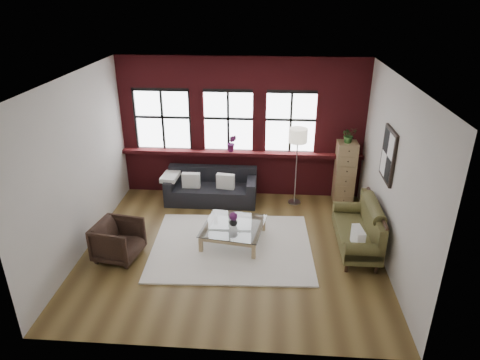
# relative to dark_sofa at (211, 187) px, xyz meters

# --- Properties ---
(floor) EXTENTS (5.50, 5.50, 0.00)m
(floor) POSITION_rel_dark_sofa_xyz_m (0.65, -1.90, -0.37)
(floor) COLOR brown
(floor) RESTS_ON ground
(ceiling) EXTENTS (5.50, 5.50, 0.00)m
(ceiling) POSITION_rel_dark_sofa_xyz_m (0.65, -1.90, 2.83)
(ceiling) COLOR white
(ceiling) RESTS_ON ground
(wall_back) EXTENTS (5.50, 0.00, 5.50)m
(wall_back) POSITION_rel_dark_sofa_xyz_m (0.65, 0.60, 1.23)
(wall_back) COLOR beige
(wall_back) RESTS_ON ground
(wall_front) EXTENTS (5.50, 0.00, 5.50)m
(wall_front) POSITION_rel_dark_sofa_xyz_m (0.65, -4.40, 1.23)
(wall_front) COLOR beige
(wall_front) RESTS_ON ground
(wall_left) EXTENTS (0.00, 5.00, 5.00)m
(wall_left) POSITION_rel_dark_sofa_xyz_m (-2.10, -1.90, 1.23)
(wall_left) COLOR beige
(wall_left) RESTS_ON ground
(wall_right) EXTENTS (0.00, 5.00, 5.00)m
(wall_right) POSITION_rel_dark_sofa_xyz_m (3.40, -1.90, 1.23)
(wall_right) COLOR beige
(wall_right) RESTS_ON ground
(brick_backwall) EXTENTS (5.50, 0.12, 3.20)m
(brick_backwall) POSITION_rel_dark_sofa_xyz_m (0.65, 0.54, 1.23)
(brick_backwall) COLOR maroon
(brick_backwall) RESTS_ON floor
(sill_ledge) EXTENTS (5.50, 0.30, 0.08)m
(sill_ledge) POSITION_rel_dark_sofa_xyz_m (0.65, 0.45, 0.67)
(sill_ledge) COLOR maroon
(sill_ledge) RESTS_ON brick_backwall
(window_left) EXTENTS (1.38, 0.10, 1.50)m
(window_left) POSITION_rel_dark_sofa_xyz_m (-1.15, 0.55, 1.38)
(window_left) COLOR black
(window_left) RESTS_ON brick_backwall
(window_mid) EXTENTS (1.38, 0.10, 1.50)m
(window_mid) POSITION_rel_dark_sofa_xyz_m (0.35, 0.55, 1.38)
(window_mid) COLOR black
(window_mid) RESTS_ON brick_backwall
(window_right) EXTENTS (1.38, 0.10, 1.50)m
(window_right) POSITION_rel_dark_sofa_xyz_m (1.75, 0.55, 1.38)
(window_right) COLOR black
(window_right) RESTS_ON brick_backwall
(wall_poster) EXTENTS (0.05, 0.74, 0.94)m
(wall_poster) POSITION_rel_dark_sofa_xyz_m (3.37, -1.60, 1.48)
(wall_poster) COLOR black
(wall_poster) RESTS_ON wall_right
(shag_rug) EXTENTS (3.09, 2.48, 0.03)m
(shag_rug) POSITION_rel_dark_sofa_xyz_m (0.64, -1.87, -0.35)
(shag_rug) COLOR white
(shag_rug) RESTS_ON floor
(dark_sofa) EXTENTS (2.04, 0.83, 0.74)m
(dark_sofa) POSITION_rel_dark_sofa_xyz_m (0.00, 0.00, 0.00)
(dark_sofa) COLOR black
(dark_sofa) RESTS_ON floor
(pillow_a) EXTENTS (0.40, 0.14, 0.34)m
(pillow_a) POSITION_rel_dark_sofa_xyz_m (-0.44, -0.10, 0.19)
(pillow_a) COLOR white
(pillow_a) RESTS_ON dark_sofa
(pillow_b) EXTENTS (0.42, 0.20, 0.34)m
(pillow_b) POSITION_rel_dark_sofa_xyz_m (0.34, -0.10, 0.19)
(pillow_b) COLOR white
(pillow_b) RESTS_ON dark_sofa
(vintage_settee) EXTENTS (0.76, 1.72, 0.91)m
(vintage_settee) POSITION_rel_dark_sofa_xyz_m (2.95, -1.75, 0.09)
(vintage_settee) COLOR #4B4723
(vintage_settee) RESTS_ON floor
(pillow_settee) EXTENTS (0.19, 0.39, 0.34)m
(pillow_settee) POSITION_rel_dark_sofa_xyz_m (2.87, -2.27, 0.20)
(pillow_settee) COLOR white
(pillow_settee) RESTS_ON vintage_settee
(armchair) EXTENTS (0.89, 0.87, 0.70)m
(armchair) POSITION_rel_dark_sofa_xyz_m (-1.37, -2.34, -0.02)
(armchair) COLOR black
(armchair) RESTS_ON floor
(coffee_table) EXTENTS (1.28, 1.28, 0.38)m
(coffee_table) POSITION_rel_dark_sofa_xyz_m (0.66, -1.68, -0.19)
(coffee_table) COLOR #9E8156
(coffee_table) RESTS_ON shag_rug
(vase) EXTENTS (0.20, 0.20, 0.17)m
(vase) POSITION_rel_dark_sofa_xyz_m (0.66, -1.68, 0.08)
(vase) COLOR #B2B2B2
(vase) RESTS_ON coffee_table
(flowers) EXTENTS (0.16, 0.16, 0.16)m
(flowers) POSITION_rel_dark_sofa_xyz_m (0.66, -1.68, 0.19)
(flowers) COLOR #5A1E55
(flowers) RESTS_ON vase
(drawer_chest) EXTENTS (0.44, 0.44, 1.42)m
(drawer_chest) POSITION_rel_dark_sofa_xyz_m (3.01, 0.25, 0.34)
(drawer_chest) COLOR #9E8156
(drawer_chest) RESTS_ON floor
(potted_plant_top) EXTENTS (0.38, 0.35, 0.35)m
(potted_plant_top) POSITION_rel_dark_sofa_xyz_m (3.01, 0.25, 1.23)
(potted_plant_top) COLOR #2D5923
(potted_plant_top) RESTS_ON drawer_chest
(floor_lamp) EXTENTS (0.40, 0.40, 1.92)m
(floor_lamp) POSITION_rel_dark_sofa_xyz_m (1.90, 0.06, 0.59)
(floor_lamp) COLOR #A5A5A8
(floor_lamp) RESTS_ON floor
(sill_plant) EXTENTS (0.23, 0.19, 0.40)m
(sill_plant) POSITION_rel_dark_sofa_xyz_m (0.44, 0.42, 0.91)
(sill_plant) COLOR #5A1E55
(sill_plant) RESTS_ON sill_ledge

